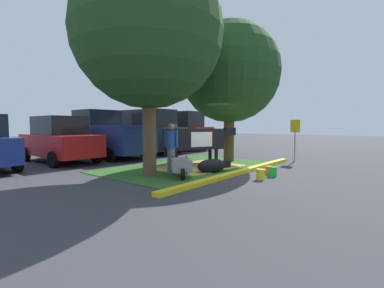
% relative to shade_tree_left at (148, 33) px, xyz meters
% --- Properties ---
extents(ground_plane, '(80.00, 80.00, 0.00)m').
position_rel_shade_tree_left_xyz_m(ground_plane, '(1.99, -1.27, -4.46)').
color(ground_plane, '#38383D').
extents(grass_island, '(6.78, 4.23, 0.02)m').
position_rel_shade_tree_left_xyz_m(grass_island, '(2.33, 0.25, -4.45)').
color(grass_island, '#2D5B23').
rests_on(grass_island, ground).
extents(curb_yellow, '(7.98, 0.24, 0.12)m').
position_rel_shade_tree_left_xyz_m(curb_yellow, '(2.33, -2.02, -4.40)').
color(curb_yellow, yellow).
rests_on(curb_yellow, ground).
extents(hay_bedding, '(3.39, 2.67, 0.04)m').
position_rel_shade_tree_left_xyz_m(hay_bedding, '(2.38, -0.12, -4.43)').
color(hay_bedding, tan).
rests_on(hay_bedding, ground).
extents(shade_tree_left, '(4.65, 4.65, 6.80)m').
position_rel_shade_tree_left_xyz_m(shade_tree_left, '(0.00, 0.00, 0.00)').
color(shade_tree_left, brown).
rests_on(shade_tree_left, ground).
extents(shade_tree_right, '(4.41, 4.41, 6.17)m').
position_rel_shade_tree_left_xyz_m(shade_tree_right, '(4.65, -0.11, -0.51)').
color(shade_tree_right, '#4C3823').
rests_on(shade_tree_right, ground).
extents(cow_holstein, '(2.97, 1.69, 1.54)m').
position_rel_shade_tree_left_xyz_m(cow_holstein, '(2.48, 0.04, -3.38)').
color(cow_holstein, black).
rests_on(cow_holstein, ground).
extents(calf_lying, '(1.32, 0.86, 0.48)m').
position_rel_shade_tree_left_xyz_m(calf_lying, '(1.80, -1.19, -4.22)').
color(calf_lying, black).
rests_on(calf_lying, ground).
extents(person_handler, '(0.53, 0.34, 1.69)m').
position_rel_shade_tree_left_xyz_m(person_handler, '(2.84, 1.51, -3.55)').
color(person_handler, maroon).
rests_on(person_handler, ground).
extents(person_visitor_near, '(0.34, 0.52, 1.69)m').
position_rel_shade_tree_left_xyz_m(person_visitor_near, '(0.78, -0.21, -3.55)').
color(person_visitor_near, slate).
rests_on(person_visitor_near, ground).
extents(wheelbarrow, '(1.32, 1.37, 0.63)m').
position_rel_shade_tree_left_xyz_m(wheelbarrow, '(0.49, -0.91, -4.07)').
color(wheelbarrow, gray).
rests_on(wheelbarrow, ground).
extents(parking_sign, '(0.10, 0.44, 1.87)m').
position_rel_shade_tree_left_xyz_m(parking_sign, '(6.40, -2.45, -3.14)').
color(parking_sign, '#99999E').
rests_on(parking_sign, ground).
extents(bucket_yellow, '(0.28, 0.28, 0.32)m').
position_rel_shade_tree_left_xyz_m(bucket_yellow, '(1.75, -2.98, -4.29)').
color(bucket_yellow, yellow).
rests_on(bucket_yellow, ground).
extents(bucket_green, '(0.29, 0.29, 0.31)m').
position_rel_shade_tree_left_xyz_m(bucket_green, '(2.49, -3.05, -4.30)').
color(bucket_green, green).
rests_on(bucket_green, ground).
extents(bucket_orange, '(0.34, 0.34, 0.26)m').
position_rel_shade_tree_left_xyz_m(bucket_orange, '(2.89, -2.80, -4.32)').
color(bucket_orange, orange).
rests_on(bucket_orange, ground).
extents(sedan_red, '(2.07, 4.42, 2.02)m').
position_rel_shade_tree_left_xyz_m(sedan_red, '(-0.24, 5.54, -3.47)').
color(sedan_red, red).
rests_on(sedan_red, ground).
extents(pickup_truck_black, '(2.28, 5.43, 2.42)m').
position_rel_shade_tree_left_xyz_m(pickup_truck_black, '(2.18, 5.67, -3.34)').
color(pickup_truck_black, navy).
rests_on(pickup_truck_black, ground).
extents(suv_dark_grey, '(2.17, 4.63, 2.52)m').
position_rel_shade_tree_left_xyz_m(suv_dark_grey, '(4.96, 5.62, -3.19)').
color(suv_dark_grey, '#3D3D42').
rests_on(suv_dark_grey, ground).
extents(suv_black, '(2.17, 4.63, 2.52)m').
position_rel_shade_tree_left_xyz_m(suv_black, '(7.83, 5.80, -3.19)').
color(suv_black, red).
rests_on(suv_black, ground).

